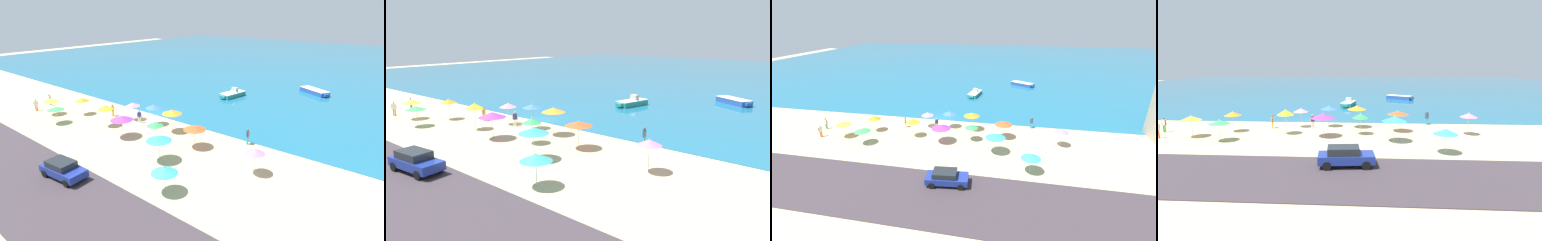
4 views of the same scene
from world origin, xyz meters
TOP-DOWN VIEW (x-y plane):
  - ground_plane at (0.00, 0.00)m, footprint 160.00×160.00m
  - sea at (0.00, 55.00)m, footprint 150.00×110.00m
  - coastal_road at (0.00, -18.00)m, footprint 80.00×8.00m
  - beach_umbrella_0 at (-7.87, -5.67)m, footprint 1.76×1.76m
  - beach_umbrella_1 at (-7.39, -9.61)m, footprint 2.01×2.01m
  - beach_umbrella_2 at (-1.85, -6.39)m, footprint 1.77×1.77m
  - beach_umbrella_3 at (9.28, -8.80)m, footprint 2.38×2.38m
  - beach_umbrella_4 at (13.21, -12.24)m, footprint 2.07×2.07m
  - beach_umbrella_5 at (-1.03, -2.91)m, footprint 1.73×1.73m
  - beach_umbrella_6 at (2.19, -2.49)m, footprint 1.89×1.89m
  - beach_umbrella_7 at (5.46, -2.80)m, footprint 2.20×2.20m
  - beach_umbrella_8 at (2.26, -7.33)m, footprint 2.49×2.49m
  - beach_umbrella_9 at (5.99, -6.02)m, footprint 1.72×1.72m
  - beach_umbrella_10 at (10.03, -4.51)m, footprint 2.27×2.27m
  - beach_umbrella_11 at (-11.00, -8.26)m, footprint 2.00×2.00m
  - beach_umbrella_12 at (17.18, -5.51)m, footprint 1.74×1.74m
  - bather_0 at (-15.25, -6.44)m, footprint 0.57×0.22m
  - bather_1 at (-4.20, -3.70)m, footprint 0.35×0.53m
  - bather_2 at (0.39, -3.21)m, footprint 0.49×0.38m
  - bather_3 at (13.88, -0.58)m, footprint 0.43×0.42m
  - bather_4 at (-14.17, -8.94)m, footprint 0.34×0.53m
  - parked_car_0 at (5.20, -15.94)m, footprint 4.25×2.24m
  - skiff_nearshore at (3.33, 13.94)m, footprint 2.47×4.97m
  - skiff_offshore at (13.00, 23.95)m, footprint 5.39×4.07m

SIDE VIEW (x-z plane):
  - ground_plane at x=0.00m, z-range 0.00..0.00m
  - sea at x=0.00m, z-range 0.00..0.05m
  - coastal_road at x=0.00m, z-range 0.00..0.06m
  - skiff_offshore at x=13.00m, z-range 0.05..0.81m
  - skiff_nearshore at x=3.33m, z-range -0.23..1.17m
  - parked_car_0 at x=5.20m, z-range 0.10..1.57m
  - bather_1 at x=-4.20m, z-range 0.09..1.67m
  - bather_2 at x=0.39m, z-range 0.09..1.68m
  - bather_0 at x=-15.25m, z-range 0.10..1.76m
  - bather_4 at x=-14.17m, z-range 0.10..1.80m
  - bather_3 at x=13.88m, z-range 0.11..1.83m
  - beach_umbrella_4 at x=13.21m, z-range 0.79..3.00m
  - beach_umbrella_1 at x=-7.39m, z-range 0.82..2.98m
  - beach_umbrella_11 at x=-11.00m, z-range 0.84..3.09m
  - beach_umbrella_9 at x=5.99m, z-range 0.85..3.14m
  - beach_umbrella_0 at x=-7.87m, z-range 0.87..3.16m
  - beach_umbrella_5 at x=-1.03m, z-range 0.86..3.16m
  - beach_umbrella_12 at x=17.18m, z-range 0.91..3.28m
  - beach_umbrella_10 at x=10.03m, z-range 0.92..3.27m
  - beach_umbrella_8 at x=2.26m, z-range 0.94..3.46m
  - beach_umbrella_3 at x=9.28m, z-range 0.97..3.52m
  - beach_umbrella_6 at x=2.19m, z-range 1.00..3.53m
  - beach_umbrella_2 at x=-1.85m, z-range 1.00..3.69m
  - beach_umbrella_7 at x=5.46m, z-range 1.04..3.67m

